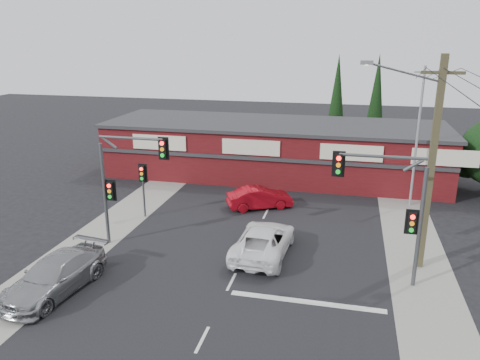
% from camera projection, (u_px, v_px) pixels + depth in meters
% --- Properties ---
extents(ground, '(120.00, 120.00, 0.00)m').
position_uv_depth(ground, '(235.00, 276.00, 21.80)').
color(ground, black).
rests_on(ground, ground).
extents(road_strip, '(14.00, 70.00, 0.01)m').
position_uv_depth(road_strip, '(256.00, 234.00, 26.45)').
color(road_strip, black).
rests_on(road_strip, ground).
extents(verge_left, '(3.00, 70.00, 0.02)m').
position_uv_depth(verge_left, '(118.00, 220.00, 28.32)').
color(verge_left, gray).
rests_on(verge_left, ground).
extents(verge_right, '(3.00, 70.00, 0.02)m').
position_uv_depth(verge_right, '(414.00, 248.00, 24.58)').
color(verge_right, gray).
rests_on(verge_right, ground).
extents(stop_line, '(6.50, 0.35, 0.01)m').
position_uv_depth(stop_line, '(307.00, 302.00, 19.63)').
color(stop_line, silver).
rests_on(stop_line, ground).
extents(white_suv, '(2.79, 5.58, 1.52)m').
position_uv_depth(white_suv, '(264.00, 241.00, 23.74)').
color(white_suv, white).
rests_on(white_suv, ground).
extents(silver_suv, '(2.86, 5.58, 1.55)m').
position_uv_depth(silver_suv, '(55.00, 276.00, 20.24)').
color(silver_suv, '#919496').
rests_on(silver_suv, ground).
extents(red_sedan, '(4.41, 3.18, 1.38)m').
position_uv_depth(red_sedan, '(260.00, 198.00, 30.23)').
color(red_sedan, '#9B0914').
rests_on(red_sedan, ground).
extents(lane_dashes, '(0.12, 45.11, 0.01)m').
position_uv_depth(lane_dashes, '(251.00, 242.00, 25.29)').
color(lane_dashes, silver).
rests_on(lane_dashes, ground).
extents(shop_building, '(27.30, 8.40, 4.22)m').
position_uv_depth(shop_building, '(274.00, 149.00, 37.19)').
color(shop_building, '#4A0E12').
rests_on(shop_building, ground).
extents(conifer_near, '(1.80, 1.80, 9.25)m').
position_uv_depth(conifer_near, '(337.00, 97.00, 41.74)').
color(conifer_near, '#2D2116').
rests_on(conifer_near, ground).
extents(conifer_far, '(1.80, 1.80, 9.25)m').
position_uv_depth(conifer_far, '(376.00, 96.00, 42.84)').
color(conifer_far, '#2D2116').
rests_on(conifer_far, ground).
extents(traffic_mast_left, '(3.77, 0.27, 5.97)m').
position_uv_depth(traffic_mast_left, '(122.00, 174.00, 23.92)').
color(traffic_mast_left, '#47494C').
rests_on(traffic_mast_left, ground).
extents(traffic_mast_right, '(3.96, 0.27, 5.97)m').
position_uv_depth(traffic_mast_right, '(395.00, 200.00, 20.07)').
color(traffic_mast_right, '#47494C').
rests_on(traffic_mast_right, ground).
extents(pedestal_signal, '(0.55, 0.27, 3.38)m').
position_uv_depth(pedestal_signal, '(143.00, 179.00, 28.26)').
color(pedestal_signal, '#47494C').
rests_on(pedestal_signal, ground).
extents(utility_pole, '(4.38, 0.59, 10.00)m').
position_uv_depth(utility_pole, '(429.00, 159.00, 21.16)').
color(utility_pole, '#4C442A').
rests_on(utility_pole, ground).
extents(steel_pole, '(1.20, 0.16, 9.00)m').
position_uv_depth(steel_pole, '(418.00, 135.00, 29.60)').
color(steel_pole, gray).
rests_on(steel_pole, ground).
extents(power_lines, '(2.01, 29.00, 1.22)m').
position_uv_depth(power_lines, '(471.00, 90.00, 14.98)').
color(power_lines, black).
rests_on(power_lines, ground).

